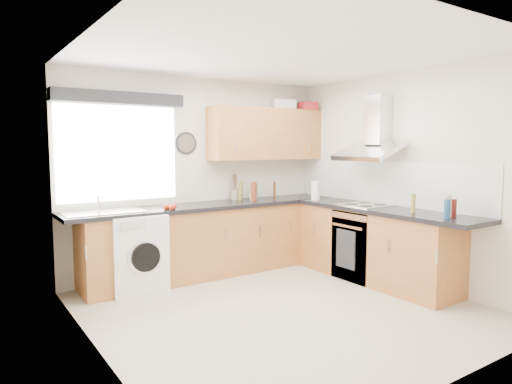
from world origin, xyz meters
TOP-DOWN VIEW (x-y plane):
  - ground_plane at (0.00, 0.00)m, footprint 3.60×3.60m
  - ceiling at (0.00, 0.00)m, footprint 3.60×3.60m
  - wall_back at (0.00, 1.80)m, footprint 3.60×0.02m
  - wall_front at (0.00, -1.80)m, footprint 3.60×0.02m
  - wall_left at (-1.80, 0.00)m, footprint 0.02×3.60m
  - wall_right at (1.80, 0.00)m, footprint 0.02×3.60m
  - window at (-1.05, 1.79)m, footprint 1.40×0.02m
  - window_blind at (-1.05, 1.70)m, footprint 1.50×0.18m
  - splashback at (1.79, 0.30)m, footprint 0.01×3.00m
  - base_cab_back at (-0.10, 1.51)m, footprint 3.00×0.58m
  - base_cab_corner at (1.50, 1.50)m, footprint 0.60×0.60m
  - base_cab_right at (1.51, 0.15)m, footprint 0.58×2.10m
  - worktop_back at (0.00, 1.50)m, footprint 3.60×0.62m
  - worktop_right at (1.50, 0.00)m, footprint 0.62×2.42m
  - sink at (-1.33, 1.50)m, footprint 0.84×0.46m
  - oven at (1.50, 0.30)m, footprint 0.56×0.58m
  - hob_plate at (1.50, 0.30)m, footprint 0.52×0.52m
  - extractor_hood at (1.60, 0.30)m, footprint 0.52×0.78m
  - upper_cabinets at (0.95, 1.62)m, footprint 1.70×0.35m
  - washing_machine at (-1.00, 1.42)m, footprint 0.65×0.63m
  - wall_clock at (-0.19, 1.78)m, footprint 0.29×0.04m
  - casserole at (1.29, 1.72)m, footprint 0.38×0.32m
  - storage_box at (1.60, 1.52)m, footprint 0.26×0.23m
  - utensil_pot at (0.48, 1.70)m, footprint 0.12×0.12m
  - kitchen_roll at (1.35, 1.05)m, footprint 0.13×0.13m
  - tomato_cluster at (-0.64, 1.30)m, footprint 0.15×0.15m
  - jar_0 at (0.52, 1.62)m, footprint 0.06×0.06m
  - jar_1 at (0.77, 1.64)m, footprint 0.07×0.07m
  - jar_2 at (0.54, 1.64)m, footprint 0.05×0.05m
  - jar_3 at (0.61, 1.43)m, footprint 0.07×0.07m
  - jar_4 at (0.66, 1.49)m, footprint 0.04×0.04m
  - jar_5 at (0.66, 1.55)m, footprint 0.07×0.07m
  - jar_6 at (1.08, 1.62)m, footprint 0.04×0.04m
  - jar_7 at (0.76, 1.62)m, footprint 0.06×0.06m
  - bottle_0 at (1.57, -0.83)m, footprint 0.06×0.06m
  - bottle_1 at (1.39, -0.87)m, footprint 0.06×0.06m
  - bottle_2 at (1.47, -0.41)m, footprint 0.05×0.05m
  - bottle_3 at (1.48, -0.83)m, footprint 0.06×0.06m

SIDE VIEW (x-z plane):
  - ground_plane at x=0.00m, z-range 0.00..0.00m
  - oven at x=1.50m, z-range 0.00..0.85m
  - base_cab_back at x=-0.10m, z-range 0.00..0.86m
  - base_cab_corner at x=1.50m, z-range 0.00..0.86m
  - base_cab_right at x=1.51m, z-range 0.00..0.86m
  - washing_machine at x=-1.00m, z-range 0.00..0.88m
  - worktop_back at x=0.00m, z-range 0.86..0.91m
  - worktop_right at x=1.50m, z-range 0.86..0.91m
  - hob_plate at x=1.50m, z-range 0.91..0.92m
  - tomato_cluster at x=-0.64m, z-range 0.91..0.97m
  - sink at x=-1.33m, z-range 0.90..1.00m
  - jar_7 at x=0.76m, z-range 0.91..1.03m
  - jar_4 at x=0.66m, z-range 0.91..1.03m
  - jar_5 at x=0.66m, z-range 0.91..1.04m
  - utensil_pot at x=0.48m, z-range 0.91..1.05m
  - bottle_0 at x=1.57m, z-range 0.91..1.09m
  - bottle_1 at x=1.39m, z-range 0.91..1.11m
  - bottle_2 at x=1.47m, z-range 0.91..1.12m
  - jar_1 at x=0.77m, z-range 0.91..1.12m
  - jar_6 at x=1.08m, z-range 0.91..1.13m
  - bottle_3 at x=1.48m, z-range 0.91..1.13m
  - jar_2 at x=0.54m, z-range 0.91..1.14m
  - jar_0 at x=0.52m, z-range 0.91..1.16m
  - kitchen_roll at x=1.35m, z-range 0.91..1.16m
  - jar_3 at x=0.61m, z-range 0.91..1.17m
  - splashback at x=1.79m, z-range 0.91..1.45m
  - wall_back at x=0.00m, z-range 0.00..2.50m
  - wall_front at x=0.00m, z-range 0.00..2.50m
  - wall_left at x=-1.80m, z-range 0.00..2.50m
  - wall_right at x=1.80m, z-range 0.00..2.50m
  - window at x=-1.05m, z-range 1.00..2.10m
  - wall_clock at x=-0.19m, z-range 1.52..1.81m
  - extractor_hood at x=1.60m, z-range 1.44..2.10m
  - upper_cabinets at x=0.95m, z-range 1.45..2.15m
  - window_blind at x=-1.05m, z-range 2.11..2.25m
  - storage_box at x=1.60m, z-range 2.15..2.26m
  - casserole at x=1.29m, z-range 2.15..2.29m
  - ceiling at x=0.00m, z-range 2.49..2.51m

